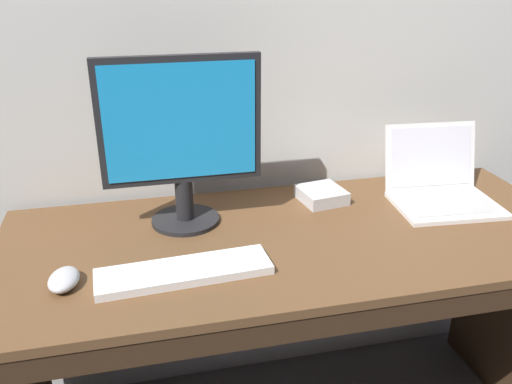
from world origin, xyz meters
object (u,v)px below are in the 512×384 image
wired_keyboard (184,271)px  computer_mouse (64,279)px  external_drive_box (322,195)px  laptop_white (441,188)px  external_monitor (181,137)px

wired_keyboard → computer_mouse: 0.28m
computer_mouse → external_drive_box: (0.75, 0.33, 0.00)m
external_drive_box → laptop_white: bearing=-13.6°
external_monitor → external_drive_box: 0.51m
laptop_white → external_monitor: 0.83m
external_monitor → computer_mouse: external_monitor is taller
external_monitor → wired_keyboard: external_monitor is taller
laptop_white → computer_mouse: size_ratio=3.13×
laptop_white → computer_mouse: laptop_white is taller
laptop_white → external_drive_box: size_ratio=2.45×
laptop_white → computer_mouse: 1.14m
laptop_white → external_monitor: size_ratio=0.68×
wired_keyboard → computer_mouse: bearing=176.6°
external_drive_box → external_monitor: bearing=-171.9°
computer_mouse → external_drive_box: external_drive_box is taller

